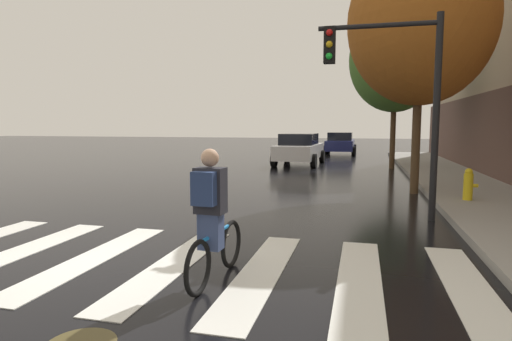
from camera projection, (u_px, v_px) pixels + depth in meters
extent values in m
plane|color=black|center=(99.00, 259.00, 6.28)|extent=(120.00, 120.00, 0.00)
cube|color=silver|center=(21.00, 252.00, 6.61)|extent=(0.55, 3.55, 0.01)
cube|color=silver|center=(93.00, 258.00, 6.30)|extent=(0.55, 3.55, 0.01)
cube|color=silver|center=(173.00, 265.00, 5.99)|extent=(0.55, 3.55, 0.01)
cube|color=silver|center=(261.00, 272.00, 5.68)|extent=(0.55, 3.55, 0.01)
cube|color=silver|center=(359.00, 281.00, 5.37)|extent=(0.55, 3.55, 0.01)
cube|color=silver|center=(470.00, 290.00, 5.06)|extent=(0.55, 3.55, 0.01)
cube|color=silver|center=(299.00, 151.00, 21.09)|extent=(2.00, 4.58, 0.69)
cube|color=black|center=(299.00, 139.00, 20.88)|extent=(1.70, 2.22, 0.54)
cylinder|color=black|center=(287.00, 156.00, 22.76)|extent=(0.26, 0.68, 0.67)
cylinder|color=black|center=(322.00, 156.00, 22.23)|extent=(0.26, 0.68, 0.67)
cylinder|color=black|center=(274.00, 160.00, 20.01)|extent=(0.26, 0.68, 0.67)
cylinder|color=black|center=(314.00, 161.00, 19.48)|extent=(0.26, 0.68, 0.67)
cube|color=navy|center=(340.00, 145.00, 28.42)|extent=(1.77, 4.34, 0.66)
cube|color=black|center=(340.00, 136.00, 28.22)|extent=(1.57, 2.08, 0.52)
cylinder|color=black|center=(328.00, 149.00, 30.01)|extent=(0.23, 0.64, 0.64)
cylinder|color=black|center=(355.00, 149.00, 29.56)|extent=(0.23, 0.64, 0.64)
cylinder|color=black|center=(325.00, 151.00, 27.35)|extent=(0.23, 0.64, 0.64)
cylinder|color=black|center=(353.00, 151.00, 26.90)|extent=(0.23, 0.64, 0.64)
torus|color=black|center=(198.00, 268.00, 4.89)|extent=(0.10, 0.66, 0.66)
torus|color=black|center=(231.00, 244.00, 5.88)|extent=(0.10, 0.66, 0.66)
cylinder|color=#1972BF|center=(216.00, 233.00, 5.36)|extent=(0.11, 0.89, 0.05)
cylinder|color=#1972BF|center=(211.00, 231.00, 5.20)|extent=(0.04, 0.04, 0.45)
cube|color=#384772|center=(211.00, 227.00, 5.19)|extent=(0.29, 0.22, 0.56)
cube|color=#26262D|center=(210.00, 191.00, 5.15)|extent=(0.38, 0.26, 0.56)
sphere|color=tan|center=(210.00, 158.00, 5.10)|extent=(0.22, 0.22, 0.22)
cube|color=navy|center=(204.00, 189.00, 4.97)|extent=(0.29, 0.18, 0.40)
cylinder|color=black|center=(436.00, 119.00, 8.58)|extent=(0.14, 0.14, 4.20)
cylinder|color=black|center=(377.00, 26.00, 8.67)|extent=(2.40, 0.10, 0.10)
cube|color=black|center=(330.00, 45.00, 8.94)|extent=(0.24, 0.20, 0.76)
sphere|color=red|center=(329.00, 33.00, 8.81)|extent=(0.14, 0.14, 0.14)
sphere|color=gold|center=(329.00, 44.00, 8.83)|extent=(0.14, 0.14, 0.14)
sphere|color=green|center=(329.00, 56.00, 8.86)|extent=(0.14, 0.14, 0.14)
cylinder|color=gold|center=(468.00, 187.00, 10.33)|extent=(0.22, 0.22, 0.65)
sphere|color=gold|center=(469.00, 172.00, 10.30)|extent=(0.18, 0.18, 0.18)
cylinder|color=gold|center=(475.00, 186.00, 10.29)|extent=(0.12, 0.09, 0.09)
cylinder|color=#4C3823|center=(416.00, 138.00, 12.10)|extent=(0.24, 0.24, 3.22)
ellipsoid|color=#A5591E|center=(421.00, 22.00, 11.76)|extent=(4.01, 4.01, 4.61)
cylinder|color=#4C3823|center=(393.00, 133.00, 19.23)|extent=(0.24, 0.24, 3.26)
ellipsoid|color=#47722D|center=(395.00, 60.00, 18.88)|extent=(4.06, 4.06, 4.66)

